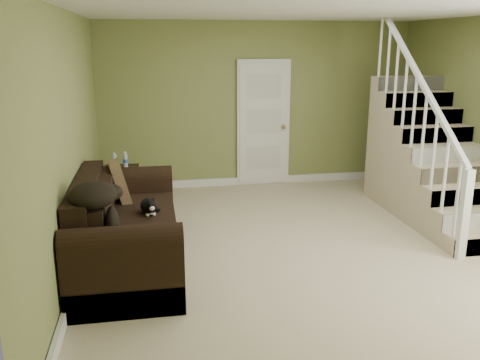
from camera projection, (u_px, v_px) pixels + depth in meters
name	position (u px, v px, depth m)	size (l,w,h in m)	color
floor	(305.00, 246.00, 5.85)	(5.00, 5.50, 0.01)	#C4B38D
ceiling	(314.00, 9.00, 5.17)	(5.00, 5.50, 0.01)	white
wall_back	(257.00, 105.00, 8.12)	(5.00, 0.04, 2.60)	olive
wall_front	(455.00, 219.00, 2.90)	(5.00, 0.04, 2.60)	olive
wall_left	(70.00, 143.00, 5.09)	(0.04, 5.50, 2.60)	olive
baseboard_back	(257.00, 180.00, 8.42)	(5.00, 0.04, 0.12)	white
baseboard_left	(83.00, 257.00, 5.42)	(0.04, 5.50, 0.12)	white
door	(263.00, 124.00, 8.18)	(0.86, 0.12, 2.02)	white
staircase	(426.00, 166.00, 6.94)	(1.00, 2.51, 2.82)	#C4B38D
sofa	(124.00, 232.00, 5.31)	(1.02, 2.36, 0.93)	black
side_table	(122.00, 187.00, 7.19)	(0.49, 0.49, 0.80)	black
cat	(149.00, 206.00, 5.39)	(0.25, 0.46, 0.22)	black
banana	(133.00, 231.00, 4.85)	(0.05, 0.19, 0.05)	yellow
throw_pillow	(120.00, 182.00, 5.87)	(0.12, 0.47, 0.47)	#47311C
throw_blanket	(93.00, 195.00, 4.51)	(0.41, 0.54, 0.22)	black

